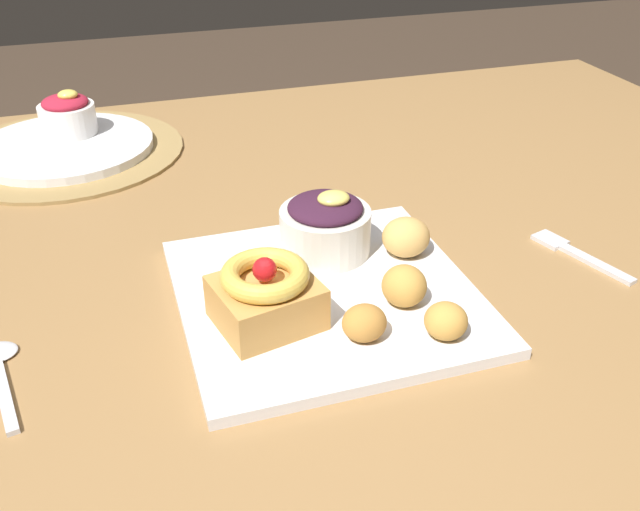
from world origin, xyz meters
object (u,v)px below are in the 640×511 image
at_px(fritter_back, 364,323).
at_px(fork, 575,253).
at_px(front_plate, 326,295).
at_px(fritter_front, 404,286).
at_px(back_plate, 65,146).
at_px(berry_ramekin, 325,226).
at_px(cake_slice, 266,294).
at_px(fritter_middle, 446,321).
at_px(fritter_extra, 406,237).
at_px(back_ramekin, 67,115).

xyz_separation_m(fritter_back, fork, (0.28, 0.08, -0.03)).
relative_size(front_plate, fritter_front, 6.55).
bearing_deg(fritter_back, fritter_front, 35.44).
bearing_deg(front_plate, back_plate, 117.58).
height_order(berry_ramekin, fritter_front, berry_ramekin).
distance_m(berry_ramekin, fritter_back, 0.16).
distance_m(fritter_back, back_plate, 0.60).
bearing_deg(front_plate, fritter_back, -84.62).
xyz_separation_m(cake_slice, fork, (0.36, 0.03, -0.04)).
bearing_deg(back_plate, front_plate, -62.42).
bearing_deg(fork, fritter_front, 83.71).
distance_m(fritter_middle, fork, 0.23).
bearing_deg(fritter_front, berry_ramekin, 109.35).
height_order(cake_slice, fritter_extra, cake_slice).
relative_size(back_plate, fork, 2.00).
relative_size(back_plate, back_ramekin, 3.10).
relative_size(front_plate, back_plate, 1.14).
height_order(cake_slice, fork, cake_slice).
relative_size(fritter_middle, back_plate, 0.16).
bearing_deg(cake_slice, front_plate, 25.76).
relative_size(front_plate, fritter_middle, 7.32).
distance_m(fritter_front, fritter_extra, 0.09).
distance_m(cake_slice, berry_ramekin, 0.14).
distance_m(fritter_front, fork, 0.23).
height_order(fritter_front, fritter_extra, fritter_extra).
bearing_deg(fritter_middle, back_plate, 119.47).
relative_size(berry_ramekin, back_plate, 0.39).
xyz_separation_m(berry_ramekin, back_ramekin, (-0.26, 0.43, 0.00)).
relative_size(fritter_back, back_ramekin, 0.50).
distance_m(back_plate, fork, 0.71).
bearing_deg(fritter_extra, fritter_middle, -99.46).
xyz_separation_m(berry_ramekin, fritter_back, (-0.01, -0.15, -0.01)).
relative_size(cake_slice, fritter_back, 2.57).
xyz_separation_m(fritter_extra, back_plate, (-0.34, 0.43, -0.02)).
relative_size(berry_ramekin, fork, 0.77).
height_order(fritter_back, fritter_extra, fritter_extra).
bearing_deg(berry_ramekin, fritter_front, -70.65).
relative_size(front_plate, fritter_extra, 5.58).
xyz_separation_m(fritter_back, back_ramekin, (-0.24, 0.58, 0.02)).
bearing_deg(cake_slice, fritter_front, -4.90).
xyz_separation_m(fritter_front, back_ramekin, (-0.30, 0.54, 0.01)).
distance_m(fritter_middle, back_plate, 0.65).
bearing_deg(fritter_front, fritter_extra, 65.23).
xyz_separation_m(berry_ramekin, back_plate, (-0.27, 0.39, -0.03)).
relative_size(berry_ramekin, fritter_middle, 2.48).
distance_m(fritter_back, fritter_extra, 0.15).
distance_m(front_plate, fritter_front, 0.08).
height_order(cake_slice, back_plate, cake_slice).
height_order(cake_slice, back_ramekin, back_ramekin).
distance_m(front_plate, back_ramekin, 0.55).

